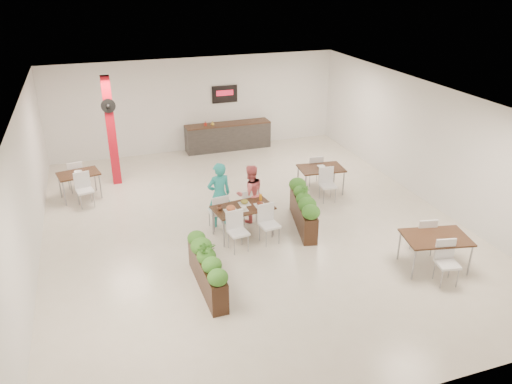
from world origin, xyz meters
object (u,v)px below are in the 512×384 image
(diner_man, at_px, (219,195))
(side_table_a, at_px, (79,177))
(diner_woman, at_px, (250,194))
(side_table_b, at_px, (321,171))
(main_table, at_px, (243,211))
(service_counter, at_px, (228,136))
(red_column, at_px, (111,130))
(planter_left, at_px, (207,266))
(planter_right, at_px, (303,208))
(side_table_c, at_px, (436,241))

(diner_man, relative_size, side_table_a, 1.00)
(diner_woman, height_order, side_table_b, diner_woman)
(diner_woman, xyz_separation_m, side_table_b, (2.46, 1.04, -0.12))
(main_table, relative_size, diner_man, 1.05)
(service_counter, height_order, diner_woman, service_counter)
(main_table, distance_m, side_table_a, 5.05)
(red_column, xyz_separation_m, planter_left, (1.29, -6.13, -1.12))
(planter_left, relative_size, planter_right, 1.00)
(red_column, relative_size, main_table, 1.81)
(diner_man, height_order, side_table_a, diner_man)
(planter_left, bearing_deg, side_table_b, 40.28)
(side_table_a, bearing_deg, planter_right, -45.86)
(service_counter, xyz_separation_m, side_table_b, (1.49, -4.44, 0.14))
(planter_right, height_order, side_table_b, planter_right)
(main_table, xyz_separation_m, side_table_b, (2.86, 1.70, -0.00))
(service_counter, bearing_deg, red_column, -155.00)
(main_table, bearing_deg, side_table_b, 30.67)
(diner_man, height_order, planter_right, diner_man)
(service_counter, relative_size, side_table_a, 1.79)
(side_table_a, height_order, side_table_b, same)
(diner_woman, xyz_separation_m, side_table_a, (-4.07, 2.83, -0.13))
(service_counter, xyz_separation_m, side_table_c, (2.07, -8.81, 0.15))
(service_counter, relative_size, planter_left, 1.46)
(service_counter, height_order, side_table_b, service_counter)
(side_table_b, bearing_deg, diner_man, -156.40)
(side_table_c, bearing_deg, side_table_b, 109.36)
(red_column, distance_m, planter_right, 6.12)
(red_column, distance_m, diner_woman, 4.80)
(service_counter, xyz_separation_m, diner_woman, (-0.97, -5.48, 0.26))
(planter_right, bearing_deg, diner_woman, 148.43)
(diner_woman, xyz_separation_m, planter_left, (-1.74, -2.51, -0.23))
(side_table_c, bearing_deg, service_counter, 114.97)
(planter_left, bearing_deg, diner_man, 69.55)
(main_table, relative_size, diner_woman, 1.17)
(diner_woman, bearing_deg, side_table_b, -164.51)
(planter_left, distance_m, side_table_b, 5.50)
(red_column, xyz_separation_m, side_table_a, (-1.04, -0.79, -1.02))
(diner_man, bearing_deg, planter_right, 152.58)
(planter_right, bearing_deg, diner_man, 160.09)
(red_column, relative_size, side_table_c, 1.91)
(planter_left, relative_size, side_table_b, 1.24)
(diner_man, bearing_deg, side_table_c, 131.54)
(main_table, xyz_separation_m, planter_left, (-1.33, -1.85, -0.11))
(main_table, relative_size, side_table_b, 1.07)
(main_table, bearing_deg, diner_woman, 58.06)
(diner_man, xyz_separation_m, planter_left, (-0.94, -2.51, -0.31))
(service_counter, bearing_deg, diner_woman, -100.04)
(red_column, bearing_deg, main_table, -58.48)
(main_table, xyz_separation_m, planter_right, (1.56, -0.05, -0.12))
(planter_left, height_order, side_table_c, planter_left)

